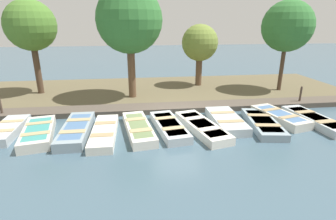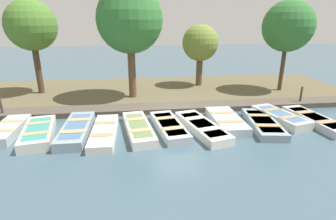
{
  "view_description": "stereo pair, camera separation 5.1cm",
  "coord_description": "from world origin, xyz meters",
  "px_view_note": "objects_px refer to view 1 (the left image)",
  "views": [
    {
      "loc": [
        11.85,
        -1.95,
        4.57
      ],
      "look_at": [
        0.52,
        -0.48,
        0.65
      ],
      "focal_mm": 28.0,
      "sensor_mm": 36.0,
      "label": 1
    },
    {
      "loc": [
        11.85,
        -1.9,
        4.57
      ],
      "look_at": [
        0.52,
        -0.48,
        0.65
      ],
      "focal_mm": 28.0,
      "sensor_mm": 36.0,
      "label": 2
    }
  ],
  "objects_px": {
    "park_tree_left": "(129,20)",
    "rowboat_2": "(76,130)",
    "mooring_post_far": "(300,96)",
    "rowboat_10": "(314,120)",
    "rowboat_4": "(138,128)",
    "rowboat_9": "(279,117)",
    "park_tree_far_left": "(31,26)",
    "rowboat_3": "(104,132)",
    "rowboat_0": "(8,130)",
    "rowboat_7": "(226,120)",
    "rowboat_6": "(202,127)",
    "rowboat_8": "(263,123)",
    "park_tree_center": "(200,44)",
    "mooring_post_near": "(1,107)",
    "rowboat_1": "(38,132)",
    "rowboat_5": "(169,126)",
    "park_tree_right": "(287,26)"
  },
  "relations": [
    {
      "from": "rowboat_6",
      "to": "mooring_post_far",
      "type": "distance_m",
      "value": 6.92
    },
    {
      "from": "park_tree_left",
      "to": "park_tree_center",
      "type": "distance_m",
      "value": 5.46
    },
    {
      "from": "mooring_post_near",
      "to": "rowboat_10",
      "type": "bearing_deg",
      "value": 79.93
    },
    {
      "from": "rowboat_7",
      "to": "park_tree_center",
      "type": "relative_size",
      "value": 0.71
    },
    {
      "from": "rowboat_8",
      "to": "rowboat_2",
      "type": "bearing_deg",
      "value": -82.7
    },
    {
      "from": "mooring_post_near",
      "to": "rowboat_9",
      "type": "bearing_deg",
      "value": 81.22
    },
    {
      "from": "rowboat_2",
      "to": "rowboat_6",
      "type": "height_order",
      "value": "rowboat_2"
    },
    {
      "from": "rowboat_10",
      "to": "rowboat_1",
      "type": "bearing_deg",
      "value": -96.46
    },
    {
      "from": "rowboat_4",
      "to": "park_tree_right",
      "type": "bearing_deg",
      "value": 111.72
    },
    {
      "from": "park_tree_right",
      "to": "rowboat_10",
      "type": "bearing_deg",
      "value": -13.08
    },
    {
      "from": "rowboat_9",
      "to": "park_tree_far_left",
      "type": "bearing_deg",
      "value": -129.34
    },
    {
      "from": "rowboat_8",
      "to": "park_tree_center",
      "type": "bearing_deg",
      "value": -162.29
    },
    {
      "from": "rowboat_8",
      "to": "park_tree_far_left",
      "type": "bearing_deg",
      "value": -111.1
    },
    {
      "from": "rowboat_5",
      "to": "rowboat_7",
      "type": "relative_size",
      "value": 1.1
    },
    {
      "from": "rowboat_0",
      "to": "park_tree_far_left",
      "type": "bearing_deg",
      "value": -176.56
    },
    {
      "from": "rowboat_4",
      "to": "rowboat_2",
      "type": "bearing_deg",
      "value": -101.25
    },
    {
      "from": "rowboat_0",
      "to": "park_tree_center",
      "type": "height_order",
      "value": "park_tree_center"
    },
    {
      "from": "rowboat_4",
      "to": "rowboat_6",
      "type": "bearing_deg",
      "value": 78.03
    },
    {
      "from": "rowboat_3",
      "to": "rowboat_10",
      "type": "height_order",
      "value": "rowboat_10"
    },
    {
      "from": "rowboat_4",
      "to": "mooring_post_far",
      "type": "xyz_separation_m",
      "value": [
        -2.58,
        9.07,
        0.38
      ]
    },
    {
      "from": "rowboat_6",
      "to": "park_tree_right",
      "type": "relative_size",
      "value": 0.64
    },
    {
      "from": "rowboat_9",
      "to": "mooring_post_near",
      "type": "height_order",
      "value": "mooring_post_near"
    },
    {
      "from": "rowboat_2",
      "to": "rowboat_3",
      "type": "bearing_deg",
      "value": 73.94
    },
    {
      "from": "rowboat_2",
      "to": "park_tree_left",
      "type": "distance_m",
      "value": 6.92
    },
    {
      "from": "park_tree_far_left",
      "to": "park_tree_left",
      "type": "height_order",
      "value": "park_tree_left"
    },
    {
      "from": "park_tree_left",
      "to": "rowboat_2",
      "type": "bearing_deg",
      "value": -26.15
    },
    {
      "from": "rowboat_4",
      "to": "park_tree_left",
      "type": "relative_size",
      "value": 0.55
    },
    {
      "from": "rowboat_9",
      "to": "park_tree_far_left",
      "type": "distance_m",
      "value": 14.68
    },
    {
      "from": "mooring_post_far",
      "to": "rowboat_10",
      "type": "bearing_deg",
      "value": -19.54
    },
    {
      "from": "rowboat_2",
      "to": "rowboat_9",
      "type": "relative_size",
      "value": 1.11
    },
    {
      "from": "rowboat_3",
      "to": "rowboat_6",
      "type": "height_order",
      "value": "rowboat_6"
    },
    {
      "from": "rowboat_1",
      "to": "rowboat_2",
      "type": "distance_m",
      "value": 1.5
    },
    {
      "from": "rowboat_8",
      "to": "park_tree_center",
      "type": "distance_m",
      "value": 8.12
    },
    {
      "from": "rowboat_4",
      "to": "rowboat_9",
      "type": "height_order",
      "value": "rowboat_9"
    },
    {
      "from": "rowboat_8",
      "to": "rowboat_7",
      "type": "bearing_deg",
      "value": -97.64
    },
    {
      "from": "rowboat_10",
      "to": "park_tree_far_left",
      "type": "bearing_deg",
      "value": -121.26
    },
    {
      "from": "rowboat_7",
      "to": "mooring_post_near",
      "type": "bearing_deg",
      "value": -100.65
    },
    {
      "from": "rowboat_3",
      "to": "rowboat_7",
      "type": "height_order",
      "value": "rowboat_7"
    },
    {
      "from": "mooring_post_far",
      "to": "park_tree_left",
      "type": "xyz_separation_m",
      "value": [
        -2.4,
        -9.3,
        4.0
      ]
    },
    {
      "from": "rowboat_3",
      "to": "mooring_post_near",
      "type": "xyz_separation_m",
      "value": [
        -2.77,
        -5.16,
        0.39
      ]
    },
    {
      "from": "rowboat_9",
      "to": "rowboat_6",
      "type": "bearing_deg",
      "value": -93.79
    },
    {
      "from": "rowboat_5",
      "to": "rowboat_1",
      "type": "bearing_deg",
      "value": -98.36
    },
    {
      "from": "rowboat_3",
      "to": "rowboat_5",
      "type": "relative_size",
      "value": 1.01
    },
    {
      "from": "rowboat_10",
      "to": "rowboat_4",
      "type": "bearing_deg",
      "value": -96.37
    },
    {
      "from": "rowboat_4",
      "to": "rowboat_3",
      "type": "bearing_deg",
      "value": -90.26
    },
    {
      "from": "rowboat_0",
      "to": "rowboat_1",
      "type": "bearing_deg",
      "value": 68.76
    },
    {
      "from": "rowboat_7",
      "to": "rowboat_8",
      "type": "xyz_separation_m",
      "value": [
        0.46,
        1.55,
        -0.03
      ]
    },
    {
      "from": "rowboat_1",
      "to": "rowboat_6",
      "type": "xyz_separation_m",
      "value": [
        0.22,
        6.83,
        -0.02
      ]
    },
    {
      "from": "rowboat_6",
      "to": "park_tree_left",
      "type": "distance_m",
      "value": 7.38
    },
    {
      "from": "rowboat_10",
      "to": "park_tree_left",
      "type": "height_order",
      "value": "park_tree_left"
    }
  ]
}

